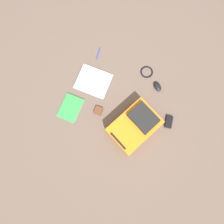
% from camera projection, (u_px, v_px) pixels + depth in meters
% --- Properties ---
extents(ground_plane, '(3.78, 3.78, 0.00)m').
position_uv_depth(ground_plane, '(114.00, 115.00, 1.88)').
color(ground_plane, brown).
extents(backpack, '(0.40, 0.49, 0.22)m').
position_uv_depth(backpack, '(135.00, 126.00, 1.77)').
color(backpack, orange).
rests_on(backpack, ground_plane).
extents(laptop, '(0.36, 0.32, 0.03)m').
position_uv_depth(laptop, '(93.00, 82.00, 1.93)').
color(laptop, '#929296').
rests_on(laptop, ground_plane).
extents(book_comic, '(0.22, 0.27, 0.02)m').
position_uv_depth(book_comic, '(71.00, 108.00, 1.89)').
color(book_comic, silver).
rests_on(book_comic, ground_plane).
extents(computer_mouse, '(0.12, 0.11, 0.04)m').
position_uv_depth(computer_mouse, '(157.00, 86.00, 1.92)').
color(computer_mouse, black).
rests_on(computer_mouse, ground_plane).
extents(cable_coil, '(0.12, 0.12, 0.01)m').
position_uv_depth(cable_coil, '(147.00, 72.00, 1.96)').
color(cable_coil, black).
rests_on(cable_coil, ground_plane).
extents(power_brick, '(0.09, 0.13, 0.03)m').
position_uv_depth(power_brick, '(169.00, 122.00, 1.86)').
color(power_brick, black).
rests_on(power_brick, ground_plane).
extents(pen_black, '(0.05, 0.14, 0.01)m').
position_uv_depth(pen_black, '(98.00, 53.00, 2.00)').
color(pen_black, '#1933B2').
rests_on(pen_black, ground_plane).
extents(earbud_pouch, '(0.08, 0.08, 0.03)m').
position_uv_depth(earbud_pouch, '(98.00, 110.00, 1.88)').
color(earbud_pouch, '#59331E').
rests_on(earbud_pouch, ground_plane).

